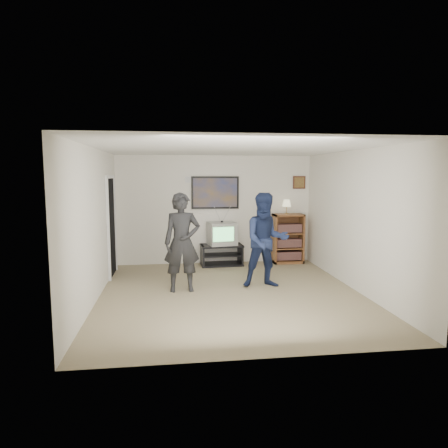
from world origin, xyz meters
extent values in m
cube|color=#716748|center=(0.00, 0.00, 0.00)|extent=(4.50, 5.00, 0.01)
cube|color=white|center=(0.00, 0.00, 2.50)|extent=(4.50, 5.00, 0.01)
cube|color=white|center=(0.00, 2.50, 1.25)|extent=(4.50, 0.01, 2.50)
cube|color=white|center=(-2.25, 0.00, 1.25)|extent=(0.01, 5.00, 2.50)
cube|color=white|center=(2.25, 0.00, 1.25)|extent=(0.01, 5.00, 2.50)
cube|color=black|center=(0.12, 2.23, 0.45)|extent=(0.97, 0.57, 0.04)
cube|color=black|center=(0.12, 2.23, 0.02)|extent=(0.97, 0.57, 0.04)
cube|color=black|center=(-0.33, 2.23, 0.24)|extent=(0.06, 0.51, 0.47)
cube|color=black|center=(0.56, 2.23, 0.24)|extent=(0.06, 0.51, 0.47)
imported|color=black|center=(-0.83, 0.29, 0.88)|extent=(0.66, 0.44, 1.75)
imported|color=#192345|center=(0.70, 0.35, 0.87)|extent=(0.86, 0.67, 1.74)
cube|color=white|center=(-0.78, 0.50, 1.14)|extent=(0.06, 0.13, 0.04)
cube|color=white|center=(0.67, 0.60, 1.01)|extent=(0.07, 0.13, 0.04)
cube|color=black|center=(0.00, 2.48, 1.65)|extent=(1.10, 0.03, 0.75)
cube|color=white|center=(-0.55, 2.48, 1.95)|extent=(0.28, 0.02, 0.14)
cube|color=#4A2317|center=(2.00, 2.48, 1.88)|extent=(0.30, 0.03, 0.30)
cube|color=black|center=(-2.23, 1.60, 1.00)|extent=(0.03, 0.85, 2.00)
camera|label=1|loc=(-1.00, -6.69, 2.07)|focal=32.00mm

